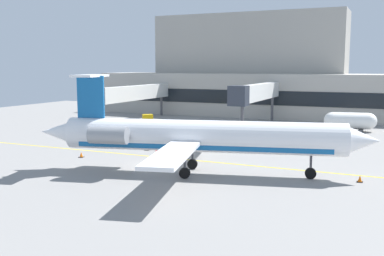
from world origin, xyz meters
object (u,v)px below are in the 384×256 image
object	(u,v)px
pushback_tractor	(151,129)
belt_loader	(275,136)
fuel_tank	(350,121)
regional_jet	(197,136)
baggage_tug	(147,121)

from	to	relation	value
pushback_tractor	belt_loader	xyz separation A→B (m)	(16.35, 0.43, 0.08)
pushback_tractor	fuel_tank	world-z (taller)	fuel_tank
regional_jet	belt_loader	xyz separation A→B (m)	(2.47, 17.19, -2.26)
regional_jet	pushback_tractor	bearing A→B (deg)	129.61
regional_jet	belt_loader	size ratio (longest dim) A/B	7.47
fuel_tank	pushback_tractor	bearing A→B (deg)	-146.63
regional_jet	fuel_tank	bearing A→B (deg)	73.65
baggage_tug	belt_loader	xyz separation A→B (m)	(21.82, -8.15, 0.12)
pushback_tractor	fuel_tank	distance (m)	27.89
pushback_tractor	belt_loader	distance (m)	16.35
regional_jet	fuel_tank	distance (m)	33.50
baggage_tug	fuel_tank	distance (m)	29.56
baggage_tug	belt_loader	world-z (taller)	belt_loader
belt_loader	fuel_tank	size ratio (longest dim) A/B	0.54
regional_jet	fuel_tank	size ratio (longest dim) A/B	4.05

